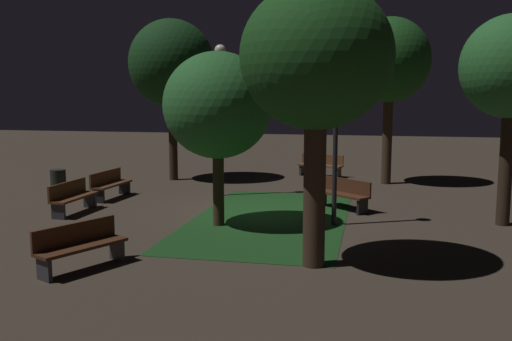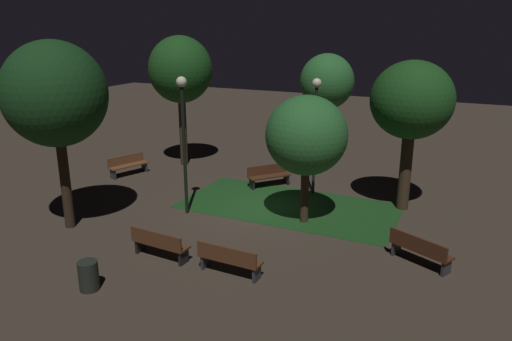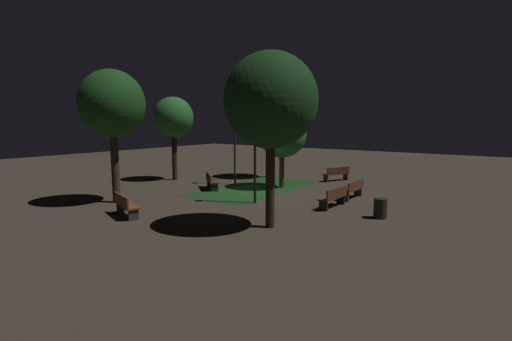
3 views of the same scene
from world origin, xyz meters
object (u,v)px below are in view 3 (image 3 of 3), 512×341
at_px(bench_front_right, 125,204).
at_px(tree_back_left, 173,118).
at_px(lamp_post_plaza_east, 235,132).
at_px(trash_bin, 380,208).
at_px(bench_near_trees, 337,173).
at_px(tree_left_canopy, 282,134).
at_px(tree_back_right, 270,118).
at_px(bench_back_row, 211,180).
at_px(bench_path_side, 353,189).
at_px(bench_lawn_edge, 334,197).
at_px(lamp_post_plaza_west, 255,132).
at_px(tree_near_wall, 112,105).
at_px(tree_tall_center, 271,101).

height_order(bench_front_right, tree_back_left, tree_back_left).
xyz_separation_m(lamp_post_plaza_east, trash_bin, (-2.79, -9.41, -2.71)).
relative_size(bench_near_trees, tree_left_canopy, 0.42).
xyz_separation_m(tree_back_left, lamp_post_plaza_east, (0.89, -4.19, -0.81)).
relative_size(tree_left_canopy, tree_back_right, 0.81).
bearing_deg(bench_back_row, bench_path_side, -74.31).
height_order(bench_front_right, bench_back_row, same).
bearing_deg(tree_back_right, bench_lawn_edge, -128.68).
relative_size(bench_front_right, lamp_post_plaza_west, 0.38).
bearing_deg(bench_front_right, tree_near_wall, 62.22).
bearing_deg(bench_near_trees, trash_bin, -146.25).
bearing_deg(bench_path_side, tree_left_canopy, 82.68).
relative_size(tree_left_canopy, lamp_post_plaza_east, 0.95).
bearing_deg(lamp_post_plaza_west, tree_left_canopy, 14.53).
height_order(bench_front_right, tree_back_right, tree_back_right).
xyz_separation_m(bench_lawn_edge, trash_bin, (-0.61, -2.17, -0.09)).
relative_size(bench_front_right, tree_left_canopy, 0.43).
xyz_separation_m(bench_front_right, bench_near_trees, (12.97, -3.34, 0.00)).
xyz_separation_m(tree_tall_center, tree_near_wall, (-0.72, 8.02, 0.05)).
relative_size(bench_lawn_edge, tree_tall_center, 0.30).
height_order(tree_tall_center, trash_bin, tree_tall_center).
relative_size(bench_lawn_edge, tree_near_wall, 0.30).
bearing_deg(bench_back_row, lamp_post_plaza_east, -3.27).
bearing_deg(tree_left_canopy, lamp_post_plaza_east, 102.72).
bearing_deg(trash_bin, lamp_post_plaza_east, 73.48).
xyz_separation_m(tree_back_right, lamp_post_plaza_west, (-6.91, -3.76, -0.67)).
height_order(tree_back_left, tree_left_canopy, tree_back_left).
relative_size(bench_front_right, bench_near_trees, 1.02).
bearing_deg(lamp_post_plaza_east, tree_back_right, -2.34).
height_order(tree_near_wall, lamp_post_plaza_east, tree_near_wall).
relative_size(tree_back_left, trash_bin, 6.70).
relative_size(bench_path_side, bench_back_row, 1.08).
bearing_deg(tree_back_right, bench_near_trees, -75.21).
bearing_deg(tree_left_canopy, bench_back_row, 131.58).
bearing_deg(bench_near_trees, tree_back_left, 122.56).
bearing_deg(tree_near_wall, bench_lawn_edge, -60.88).
height_order(tree_back_left, trash_bin, tree_back_left).
relative_size(tree_back_left, tree_back_right, 0.98).
height_order(bench_path_side, bench_back_row, same).
height_order(bench_near_trees, lamp_post_plaza_east, lamp_post_plaza_east).
relative_size(bench_back_row, trash_bin, 2.16).
distance_m(tree_tall_center, tree_left_canopy, 8.00).
bearing_deg(lamp_post_plaza_west, lamp_post_plaza_east, 48.78).
height_order(bench_lawn_edge, trash_bin, bench_lawn_edge).
bearing_deg(bench_lawn_edge, tree_back_left, 83.52).
relative_size(bench_path_side, bench_front_right, 0.98).
bearing_deg(tree_tall_center, lamp_post_plaza_west, 43.31).
bearing_deg(bench_near_trees, lamp_post_plaza_east, 136.13).
height_order(bench_back_row, tree_tall_center, tree_tall_center).
height_order(bench_path_side, tree_near_wall, tree_near_wall).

